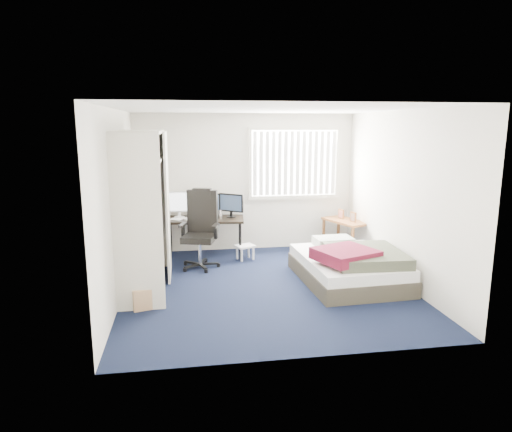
{
  "coord_description": "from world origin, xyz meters",
  "views": [
    {
      "loc": [
        -1.12,
        -6.17,
        2.29
      ],
      "look_at": [
        -0.08,
        0.4,
        0.96
      ],
      "focal_mm": 32.0,
      "sensor_mm": 36.0,
      "label": 1
    }
  ],
  "objects_px": {
    "office_chair": "(201,237)",
    "bed": "(350,265)",
    "nightstand": "(346,224)",
    "desk": "(204,216)"
  },
  "relations": [
    {
      "from": "office_chair",
      "to": "bed",
      "type": "height_order",
      "value": "office_chair"
    },
    {
      "from": "office_chair",
      "to": "nightstand",
      "type": "relative_size",
      "value": 1.31
    },
    {
      "from": "bed",
      "to": "office_chair",
      "type": "bearing_deg",
      "value": 152.17
    },
    {
      "from": "desk",
      "to": "bed",
      "type": "xyz_separation_m",
      "value": [
        2.05,
        -1.77,
        -0.46
      ]
    },
    {
      "from": "office_chair",
      "to": "nightstand",
      "type": "bearing_deg",
      "value": 9.45
    },
    {
      "from": "desk",
      "to": "nightstand",
      "type": "relative_size",
      "value": 1.48
    },
    {
      "from": "desk",
      "to": "bed",
      "type": "bearing_deg",
      "value": -40.83
    },
    {
      "from": "office_chair",
      "to": "bed",
      "type": "distance_m",
      "value": 2.43
    },
    {
      "from": "office_chair",
      "to": "bed",
      "type": "xyz_separation_m",
      "value": [
        2.14,
        -1.13,
        -0.23
      ]
    },
    {
      "from": "desk",
      "to": "nightstand",
      "type": "height_order",
      "value": "desk"
    }
  ]
}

